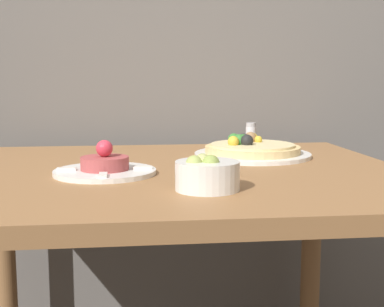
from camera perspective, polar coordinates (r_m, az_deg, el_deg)
The scene contains 5 objects.
dining_table at distance 1.23m, azimuth -2.03°, elevation -7.05°, with size 1.05×0.88×0.79m.
pizza_plate at distance 1.39m, azimuth 6.36°, elevation 0.39°, with size 0.30×0.30×0.06m.
tartare_plate at distance 1.15m, azimuth -9.28°, elevation -1.48°, with size 0.22×0.22×0.07m.
small_bowl at distance 0.97m, azimuth 1.58°, elevation -2.16°, with size 0.12×0.12×0.07m.
salt_shaker at distance 1.58m, azimuth 6.29°, elevation 1.97°, with size 0.03×0.03×0.07m.
Camera 1 is at (-0.10, -0.74, 0.99)m, focal length 50.00 mm.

